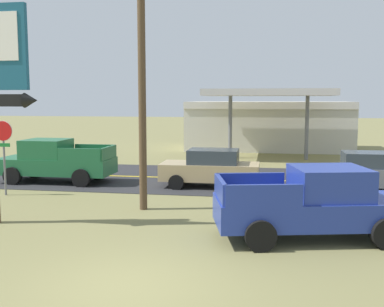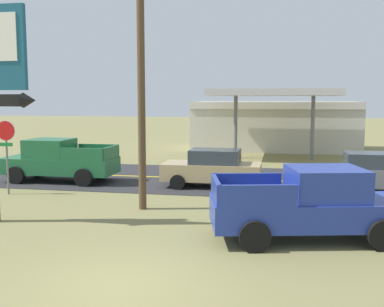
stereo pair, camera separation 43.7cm
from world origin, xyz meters
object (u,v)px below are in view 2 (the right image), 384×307
(utility_pole, at_px, (141,66))
(car_grey_near_lane, at_px, (369,173))
(gas_station, at_px, (275,124))
(pickup_blue_parked_on_lawn, at_px, (311,205))
(car_tan_mid_lane, at_px, (213,168))
(stop_sign, at_px, (6,144))
(pickup_green_on_road, at_px, (58,161))

(utility_pole, xyz_separation_m, car_grey_near_lane, (8.17, 4.46, -4.07))
(gas_station, xyz_separation_m, pickup_blue_parked_on_lawn, (1.39, -22.82, -0.98))
(gas_station, distance_m, car_tan_mid_lane, 16.05)
(pickup_blue_parked_on_lawn, bearing_deg, gas_station, 93.47)
(utility_pole, distance_m, car_tan_mid_lane, 6.29)
(stop_sign, xyz_separation_m, gas_station, (10.14, 18.91, -0.08))
(gas_station, bearing_deg, stop_sign, -118.20)
(stop_sign, bearing_deg, pickup_green_on_road, 78.59)
(utility_pole, distance_m, pickup_green_on_road, 8.04)
(pickup_blue_parked_on_lawn, bearing_deg, stop_sign, 161.23)
(stop_sign, xyz_separation_m, utility_pole, (6.03, -1.39, 2.87))
(gas_station, relative_size, car_tan_mid_lane, 2.86)
(pickup_green_on_road, relative_size, car_grey_near_lane, 1.24)
(pickup_green_on_road, height_order, car_tan_mid_lane, pickup_green_on_road)
(utility_pole, height_order, car_grey_near_lane, utility_pole)
(pickup_green_on_road, distance_m, car_grey_near_lane, 13.58)
(gas_station, distance_m, car_grey_near_lane, 16.39)
(stop_sign, height_order, pickup_blue_parked_on_lawn, stop_sign)
(stop_sign, relative_size, pickup_green_on_road, 0.57)
(gas_station, relative_size, pickup_green_on_road, 2.31)
(gas_station, height_order, pickup_green_on_road, gas_station)
(pickup_green_on_road, xyz_separation_m, car_grey_near_lane, (13.58, 0.00, -0.13))
(stop_sign, xyz_separation_m, pickup_blue_parked_on_lawn, (11.52, -3.92, -1.06))
(gas_station, xyz_separation_m, car_grey_near_lane, (4.07, -15.84, -1.11))
(gas_station, height_order, pickup_blue_parked_on_lawn, gas_station)
(pickup_green_on_road, bearing_deg, stop_sign, -101.41)
(pickup_green_on_road, bearing_deg, gas_station, 59.00)
(car_grey_near_lane, bearing_deg, utility_pole, -151.40)
(car_tan_mid_lane, bearing_deg, car_grey_near_lane, 0.00)
(utility_pole, relative_size, pickup_green_on_road, 1.78)
(pickup_blue_parked_on_lawn, bearing_deg, car_grey_near_lane, 68.99)
(pickup_green_on_road, bearing_deg, car_grey_near_lane, 0.00)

